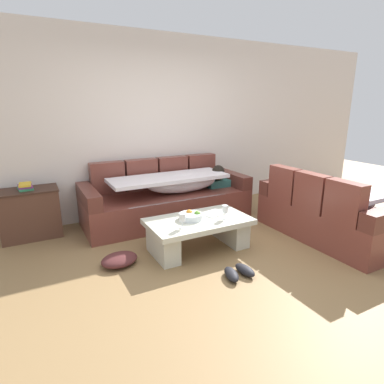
# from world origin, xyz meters

# --- Properties ---
(ground_plane) EXTENTS (14.00, 14.00, 0.00)m
(ground_plane) POSITION_xyz_m (0.00, 0.00, 0.00)
(ground_plane) COLOR olive
(back_wall) EXTENTS (9.00, 0.10, 2.70)m
(back_wall) POSITION_xyz_m (0.00, 2.15, 1.35)
(back_wall) COLOR silver
(back_wall) RESTS_ON ground_plane
(couch_along_wall) EXTENTS (2.42, 0.92, 0.88)m
(couch_along_wall) POSITION_xyz_m (-0.01, 1.62, 0.33)
(couch_along_wall) COLOR brown
(couch_along_wall) RESTS_ON ground_plane
(couch_near_window) EXTENTS (0.92, 1.75, 0.88)m
(couch_near_window) POSITION_xyz_m (1.54, 0.06, 0.33)
(couch_near_window) COLOR brown
(couch_near_window) RESTS_ON ground_plane
(coffee_table) EXTENTS (1.20, 0.68, 0.38)m
(coffee_table) POSITION_xyz_m (-0.13, 0.51, 0.24)
(coffee_table) COLOR beige
(coffee_table) RESTS_ON ground_plane
(fruit_bowl) EXTENTS (0.28, 0.28, 0.10)m
(fruit_bowl) POSITION_xyz_m (-0.20, 0.56, 0.42)
(fruit_bowl) COLOR silver
(fruit_bowl) RESTS_ON coffee_table
(wine_glass_near_left) EXTENTS (0.07, 0.07, 0.17)m
(wine_glass_near_left) POSITION_xyz_m (-0.42, 0.35, 0.50)
(wine_glass_near_left) COLOR silver
(wine_glass_near_left) RESTS_ON coffee_table
(wine_glass_near_right) EXTENTS (0.07, 0.07, 0.17)m
(wine_glass_near_right) POSITION_xyz_m (0.15, 0.38, 0.50)
(wine_glass_near_right) COLOR silver
(wine_glass_near_right) RESTS_ON coffee_table
(open_magazine) EXTENTS (0.33, 0.28, 0.01)m
(open_magazine) POSITION_xyz_m (0.13, 0.59, 0.39)
(open_magazine) COLOR white
(open_magazine) RESTS_ON coffee_table
(side_cabinet) EXTENTS (0.72, 0.44, 0.64)m
(side_cabinet) POSITION_xyz_m (-1.87, 1.85, 0.32)
(side_cabinet) COLOR #503023
(side_cabinet) RESTS_ON ground_plane
(book_stack_on_cabinet) EXTENTS (0.19, 0.25, 0.08)m
(book_stack_on_cabinet) POSITION_xyz_m (-1.88, 1.85, 0.68)
(book_stack_on_cabinet) COLOR #338C59
(book_stack_on_cabinet) RESTS_ON side_cabinet
(pair_of_shoes) EXTENTS (0.33, 0.29, 0.09)m
(pair_of_shoes) POSITION_xyz_m (-0.08, -0.22, 0.04)
(pair_of_shoes) COLOR black
(pair_of_shoes) RESTS_ON ground_plane
(crumpled_garment) EXTENTS (0.46, 0.40, 0.12)m
(crumpled_garment) POSITION_xyz_m (-1.07, 0.57, 0.06)
(crumpled_garment) COLOR #4C2323
(crumpled_garment) RESTS_ON ground_plane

